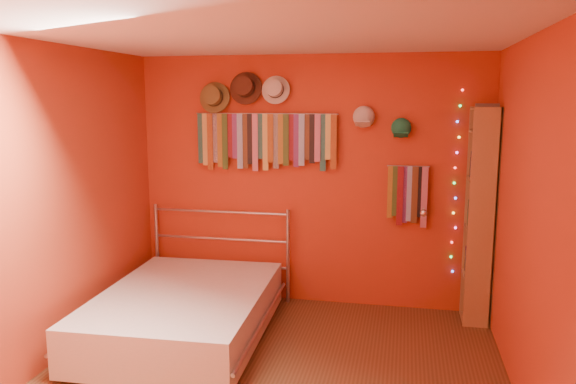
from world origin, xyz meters
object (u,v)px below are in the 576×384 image
Objects in this scene: bed at (184,312)px; bookshelf at (484,215)px; reading_lamp at (423,212)px; tie_rack at (264,139)px.

bookshelf is at bearing 17.23° from bed.
bookshelf is at bearing 1.18° from reading_lamp.
bookshelf is (0.54, 0.01, -0.01)m from reading_lamp.
tie_rack is 0.72× the size of bookshelf.
tie_rack is 1.85m from bed.
reading_lamp is at bearing 21.56° from bed.
reading_lamp is (1.57, -0.17, -0.65)m from tie_rack.
bed is at bearing -160.83° from bookshelf.
tie_rack is 4.86× the size of reading_lamp.
bed is (-0.47, -1.05, -1.45)m from tie_rack.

